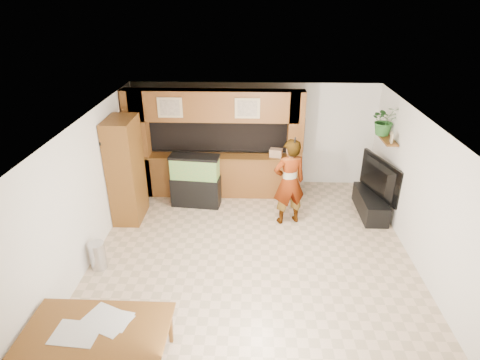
{
  "coord_description": "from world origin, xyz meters",
  "views": [
    {
      "loc": [
        -0.01,
        -6.29,
        4.63
      ],
      "look_at": [
        -0.25,
        0.6,
        1.31
      ],
      "focal_mm": 30.0,
      "sensor_mm": 36.0,
      "label": 1
    }
  ],
  "objects_px": {
    "pantry_cabinet": "(126,170)",
    "television": "(374,178)",
    "person": "(289,182)",
    "dining_table": "(99,349)",
    "aquarium": "(196,181)"
  },
  "relations": [
    {
      "from": "pantry_cabinet",
      "to": "dining_table",
      "type": "height_order",
      "value": "pantry_cabinet"
    },
    {
      "from": "aquarium",
      "to": "dining_table",
      "type": "relative_size",
      "value": 0.66
    },
    {
      "from": "pantry_cabinet",
      "to": "television",
      "type": "bearing_deg",
      "value": 3.81
    },
    {
      "from": "aquarium",
      "to": "television",
      "type": "xyz_separation_m",
      "value": [
        3.97,
        -0.25,
        0.27
      ]
    },
    {
      "from": "person",
      "to": "dining_table",
      "type": "bearing_deg",
      "value": 37.25
    },
    {
      "from": "pantry_cabinet",
      "to": "dining_table",
      "type": "bearing_deg",
      "value": -79.88
    },
    {
      "from": "television",
      "to": "dining_table",
      "type": "xyz_separation_m",
      "value": [
        -4.65,
        -4.28,
        -0.54
      ]
    },
    {
      "from": "dining_table",
      "to": "person",
      "type": "bearing_deg",
      "value": 54.79
    },
    {
      "from": "pantry_cabinet",
      "to": "person",
      "type": "xyz_separation_m",
      "value": [
        3.45,
        -0.08,
        -0.18
      ]
    },
    {
      "from": "television",
      "to": "aquarium",
      "type": "bearing_deg",
      "value": 69.72
    },
    {
      "from": "aquarium",
      "to": "television",
      "type": "bearing_deg",
      "value": 2.42
    },
    {
      "from": "aquarium",
      "to": "dining_table",
      "type": "bearing_deg",
      "value": -92.47
    },
    {
      "from": "person",
      "to": "dining_table",
      "type": "relative_size",
      "value": 1.01
    },
    {
      "from": "aquarium",
      "to": "pantry_cabinet",
      "type": "bearing_deg",
      "value": -150.19
    },
    {
      "from": "pantry_cabinet",
      "to": "dining_table",
      "type": "distance_m",
      "value": 4.06
    }
  ]
}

